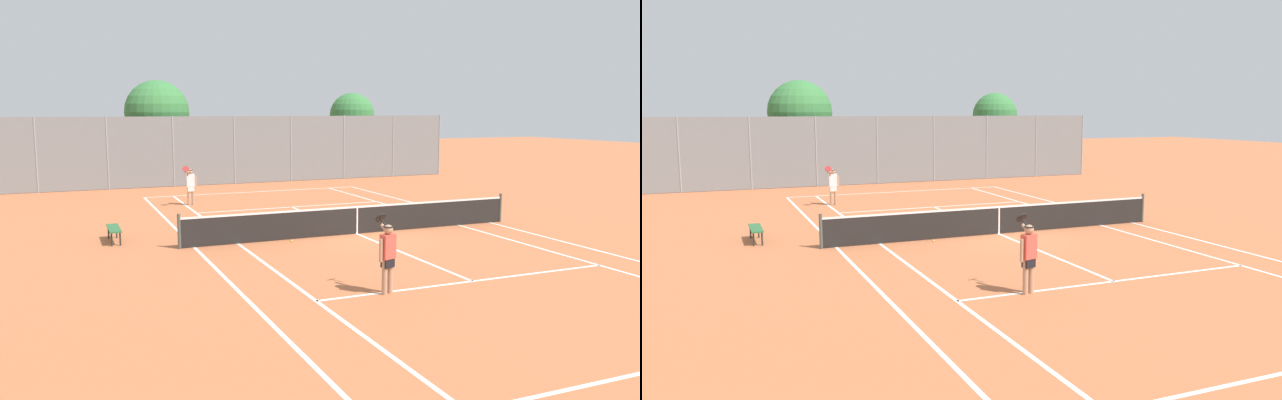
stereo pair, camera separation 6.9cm
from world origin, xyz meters
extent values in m
plane|color=#BC663D|center=(0.00, 0.00, 0.00)|extent=(120.00, 120.00, 0.00)
cube|color=white|center=(0.00, 11.90, 0.00)|extent=(11.00, 0.10, 0.01)
cube|color=white|center=(-5.50, 0.00, 0.00)|extent=(0.10, 23.80, 0.01)
cube|color=white|center=(5.50, 0.00, 0.00)|extent=(0.10, 23.80, 0.01)
cube|color=white|center=(-4.13, 0.00, 0.00)|extent=(0.10, 23.80, 0.01)
cube|color=white|center=(4.13, 0.00, 0.00)|extent=(0.10, 23.80, 0.01)
cube|color=white|center=(0.00, -6.40, 0.00)|extent=(8.26, 0.10, 0.01)
cube|color=white|center=(0.00, 6.40, 0.00)|extent=(8.26, 0.10, 0.01)
cube|color=white|center=(0.00, 0.00, 0.00)|extent=(0.10, 12.80, 0.01)
cylinder|color=#474C47|center=(-5.95, 0.00, 0.53)|extent=(0.10, 0.10, 1.07)
cylinder|color=#474C47|center=(5.95, 0.00, 0.53)|extent=(0.10, 0.10, 1.07)
cube|color=black|center=(0.00, 0.00, 0.46)|extent=(11.90, 0.02, 0.89)
cube|color=white|center=(0.00, 0.00, 0.92)|extent=(11.90, 0.03, 0.06)
cube|color=white|center=(0.00, 0.00, 0.44)|extent=(0.05, 0.03, 0.89)
cylinder|color=tan|center=(-2.51, -6.53, 0.41)|extent=(0.13, 0.13, 0.82)
cylinder|color=tan|center=(-2.34, -6.48, 0.41)|extent=(0.13, 0.13, 0.82)
cube|color=black|center=(-2.42, -6.51, 0.74)|extent=(0.32, 0.25, 0.24)
cube|color=#D84C3F|center=(-2.42, -6.51, 1.10)|extent=(0.38, 0.29, 0.56)
sphere|color=tan|center=(-2.42, -6.51, 1.49)|extent=(0.22, 0.22, 0.22)
cylinder|color=black|center=(-2.42, -6.51, 1.56)|extent=(0.23, 0.23, 0.02)
cylinder|color=tan|center=(-2.63, -6.57, 1.04)|extent=(0.08, 0.08, 0.52)
cylinder|color=tan|center=(-2.34, -6.34, 1.39)|extent=(0.20, 0.46, 0.35)
cylinder|color=black|center=(-2.28, -6.05, 1.55)|extent=(0.10, 0.25, 0.22)
cylinder|color=black|center=(-2.32, -5.94, 1.66)|extent=(0.32, 0.27, 0.23)
cylinder|color=tan|center=(-3.81, 8.62, 0.41)|extent=(0.13, 0.13, 0.82)
cylinder|color=tan|center=(-3.99, 8.63, 0.41)|extent=(0.13, 0.13, 0.82)
cube|color=white|center=(-3.90, 8.63, 0.74)|extent=(0.29, 0.20, 0.24)
cube|color=white|center=(-3.90, 8.63, 1.10)|extent=(0.35, 0.22, 0.56)
sphere|color=tan|center=(-3.90, 8.63, 1.49)|extent=(0.22, 0.22, 0.22)
cylinder|color=black|center=(-3.90, 8.63, 1.56)|extent=(0.23, 0.23, 0.02)
cylinder|color=tan|center=(-3.68, 8.62, 1.04)|extent=(0.08, 0.08, 0.52)
cylinder|color=tan|center=(-4.03, 8.50, 1.39)|extent=(0.11, 0.46, 0.35)
cylinder|color=maroon|center=(-4.18, 8.25, 1.55)|extent=(0.05, 0.25, 0.22)
cylinder|color=maroon|center=(-4.19, 8.13, 1.66)|extent=(0.29, 0.21, 0.23)
sphere|color=#D1DB33|center=(-2.48, -0.36, 0.03)|extent=(0.07, 0.07, 0.07)
sphere|color=#D1DB33|center=(0.41, 3.45, 0.03)|extent=(0.07, 0.07, 0.07)
cube|color=#2D6638|center=(-7.68, 1.81, 0.44)|extent=(0.36, 1.50, 0.05)
cylinder|color=#262626|center=(-7.55, 2.45, 0.21)|extent=(0.05, 0.05, 0.41)
cylinder|color=#262626|center=(-7.55, 1.18, 0.21)|extent=(0.05, 0.05, 0.41)
cylinder|color=#262626|center=(-7.81, 2.45, 0.21)|extent=(0.05, 0.05, 0.41)
cylinder|color=#262626|center=(-7.81, 1.18, 0.21)|extent=(0.05, 0.05, 0.41)
cylinder|color=gray|center=(-10.22, 15.76, 1.92)|extent=(0.08, 0.08, 3.84)
cylinder|color=gray|center=(-6.82, 15.76, 1.92)|extent=(0.08, 0.08, 3.84)
cylinder|color=gray|center=(-3.41, 15.76, 1.92)|extent=(0.08, 0.08, 3.84)
cylinder|color=gray|center=(0.00, 15.76, 1.92)|extent=(0.08, 0.08, 3.84)
cylinder|color=gray|center=(3.41, 15.76, 1.92)|extent=(0.08, 0.08, 3.84)
cylinder|color=gray|center=(6.82, 15.76, 1.92)|extent=(0.08, 0.08, 3.84)
cylinder|color=gray|center=(10.22, 15.76, 1.92)|extent=(0.08, 0.08, 3.84)
cylinder|color=gray|center=(13.63, 15.76, 1.92)|extent=(0.08, 0.08, 3.84)
cube|color=slate|center=(0.00, 15.76, 1.92)|extent=(27.26, 0.02, 3.80)
cylinder|color=brown|center=(-3.79, 18.53, 1.37)|extent=(0.30, 0.30, 2.75)
sphere|color=#387A3D|center=(-3.79, 18.53, 4.03)|extent=(3.68, 3.68, 3.68)
sphere|color=#387A3D|center=(-3.70, 18.70, 3.57)|extent=(2.04, 2.04, 2.04)
cylinder|color=brown|center=(8.98, 19.15, 1.37)|extent=(0.27, 0.27, 2.74)
sphere|color=#387A3D|center=(8.98, 19.15, 3.79)|extent=(3.00, 3.00, 3.00)
sphere|color=#387A3D|center=(8.74, 18.91, 3.42)|extent=(2.13, 2.13, 2.13)
camera|label=1|loc=(-9.15, -18.59, 4.14)|focal=35.00mm
camera|label=2|loc=(-9.09, -18.62, 4.14)|focal=35.00mm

